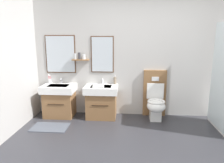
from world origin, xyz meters
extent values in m
cube|color=#2D2D33|center=(0.00, 0.00, -0.05)|extent=(6.05, 4.85, 0.10)
cube|color=#B7B5B2|center=(0.00, 1.76, 1.36)|extent=(4.85, 0.12, 2.72)
cube|color=#4C301E|center=(-1.77, 1.70, 1.32)|extent=(0.65, 0.02, 0.81)
cube|color=silver|center=(-1.77, 1.69, 1.32)|extent=(0.61, 0.01, 0.77)
cube|color=#4C301E|center=(-0.86, 1.70, 1.32)|extent=(0.49, 0.02, 0.77)
cube|color=silver|center=(-0.86, 1.69, 1.32)|extent=(0.45, 0.01, 0.73)
cube|color=brown|center=(-1.31, 1.62, 1.21)|extent=(0.36, 0.14, 0.02)
cylinder|color=silver|center=(-1.42, 1.63, 1.28)|extent=(0.06, 0.06, 0.12)
cylinder|color=#333338|center=(-1.34, 1.62, 1.29)|extent=(0.05, 0.05, 0.14)
cylinder|color=silver|center=(-1.25, 1.64, 1.27)|extent=(0.08, 0.08, 0.10)
cube|color=#474C56|center=(-1.77, 0.86, 0.01)|extent=(0.68, 0.44, 0.01)
cube|color=brown|center=(-1.77, 1.48, 0.27)|extent=(0.61, 0.47, 0.54)
cube|color=#3B2919|center=(-1.77, 1.24, 0.33)|extent=(0.34, 0.01, 0.02)
cube|color=white|center=(-1.77, 1.48, 0.61)|extent=(0.69, 0.53, 0.15)
cube|color=silver|center=(-1.77, 1.45, 0.67)|extent=(0.43, 0.29, 0.03)
cylinder|color=silver|center=(-1.77, 1.69, 0.74)|extent=(0.03, 0.03, 0.11)
cylinder|color=silver|center=(-1.77, 1.64, 0.79)|extent=(0.02, 0.11, 0.02)
cube|color=brown|center=(-0.86, 1.48, 0.27)|extent=(0.61, 0.47, 0.54)
cube|color=#3B2919|center=(-0.86, 1.24, 0.33)|extent=(0.34, 0.01, 0.02)
cube|color=white|center=(-0.86, 1.48, 0.61)|extent=(0.69, 0.53, 0.15)
cube|color=silver|center=(-0.86, 1.45, 0.67)|extent=(0.43, 0.29, 0.03)
cylinder|color=silver|center=(-0.86, 1.69, 0.74)|extent=(0.03, 0.03, 0.11)
cylinder|color=silver|center=(-0.86, 1.64, 0.79)|extent=(0.02, 0.11, 0.02)
cube|color=brown|center=(0.27, 1.69, 0.50)|extent=(0.48, 0.10, 1.00)
cube|color=silver|center=(0.27, 1.63, 0.82)|extent=(0.15, 0.01, 0.09)
cube|color=white|center=(0.27, 1.42, 0.17)|extent=(0.22, 0.30, 0.34)
ellipsoid|color=white|center=(0.27, 1.34, 0.32)|extent=(0.37, 0.46, 0.24)
torus|color=white|center=(0.27, 1.34, 0.42)|extent=(0.35, 0.35, 0.04)
cube|color=white|center=(0.27, 1.56, 0.57)|extent=(0.35, 0.03, 0.33)
cylinder|color=silver|center=(-2.03, 1.66, 0.73)|extent=(0.07, 0.07, 0.09)
cylinder|color=#DB3847|center=(-2.01, 1.66, 0.78)|extent=(0.03, 0.03, 0.15)
cube|color=white|center=(-2.02, 1.67, 0.86)|extent=(0.02, 0.02, 0.03)
cylinder|color=#DB3847|center=(-2.05, 1.66, 0.79)|extent=(0.02, 0.03, 0.16)
cube|color=white|center=(-2.04, 1.66, 0.87)|extent=(0.01, 0.02, 0.03)
cylinder|color=gray|center=(-0.58, 1.67, 0.77)|extent=(0.06, 0.06, 0.16)
cylinder|color=silver|center=(-0.58, 1.67, 0.87)|extent=(0.02, 0.02, 0.04)
cube|color=white|center=(-0.90, 1.31, 0.71)|extent=(0.22, 0.16, 0.04)
cube|color=silver|center=(1.36, 1.05, 1.00)|extent=(0.02, 0.89, 1.90)
camera|label=1|loc=(-0.30, -2.74, 1.69)|focal=33.61mm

